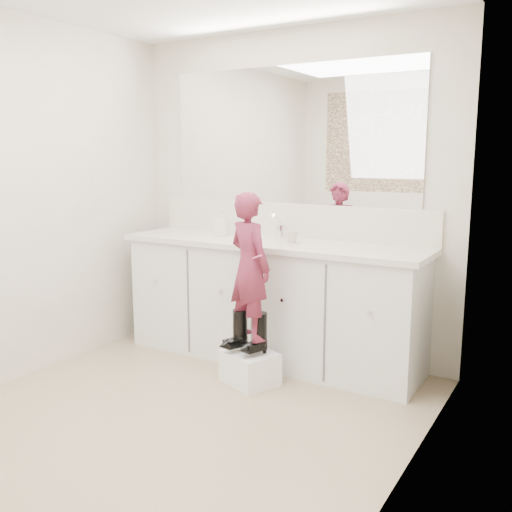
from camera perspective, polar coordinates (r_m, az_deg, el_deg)
The scene contains 16 objects.
floor at distance 3.40m, azimuth -9.04°, elevation -16.28°, with size 3.00×3.00×0.00m, color #9A7F64.
wall_back at distance 4.31m, azimuth 3.37°, elevation 6.09°, with size 2.60×2.60×0.00m, color beige.
wall_left at distance 4.02m, azimuth -24.02°, elevation 4.94°, with size 3.00×3.00×0.00m, color beige.
wall_right at distance 2.44m, azimuth 14.45°, elevation 2.65°, with size 3.00×3.00×0.00m, color beige.
vanity_cabinet at distance 4.20m, azimuth 1.53°, elevation -4.75°, with size 2.20×0.55×0.85m, color silver.
countertop at distance 4.09m, azimuth 1.46°, elevation 1.23°, with size 2.28×0.58×0.04m, color beige.
backsplash at distance 4.31m, azimuth 3.25°, elevation 3.62°, with size 2.28×0.03×0.25m, color beige.
mirror at distance 4.29m, azimuth 3.35°, elevation 11.95°, with size 2.00×0.02×1.00m, color white.
faucet at distance 4.23m, azimuth 2.55°, elevation 2.47°, with size 0.08×0.08×0.10m, color silver.
cup at distance 4.02m, azimuth 3.63°, elevation 1.95°, with size 0.09×0.09×0.08m, color beige.
soap_bottle at distance 4.35m, azimuth -3.37°, elevation 3.38°, with size 0.09×0.09×0.20m, color beige.
step_stool at distance 3.86m, azimuth -0.61°, elevation -11.09°, with size 0.34×0.28×0.21m, color white.
boot_left at distance 3.81m, azimuth -1.59°, elevation -7.42°, with size 0.10×0.19×0.28m, color black, non-canonical shape.
boot_right at distance 3.74m, azimuth 0.37°, elevation -7.77°, with size 0.10×0.19×0.28m, color black, non-canonical shape.
toddler at distance 3.66m, azimuth -0.63°, elevation -1.05°, with size 0.35×0.23×0.96m, color #B23659.
toothbrush at distance 3.57m, azimuth -0.12°, elevation -0.18°, with size 0.01×0.01×0.14m, color #EB5B92.
Camera 1 is at (1.97, -2.32, 1.50)m, focal length 40.00 mm.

